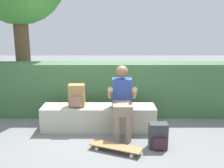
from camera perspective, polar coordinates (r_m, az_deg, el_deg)
name	(u,v)px	position (r m, az deg, el deg)	size (l,w,h in m)	color
ground_plane	(97,139)	(4.40, -3.32, -12.12)	(24.00, 24.00, 0.00)	slate
bench_main	(98,118)	(4.71, -3.07, -7.46)	(2.03, 0.46, 0.44)	#B1AF99
person_skater	(122,99)	(4.38, 2.13, -3.28)	(0.49, 0.62, 1.19)	#2D4793
skateboard_near_person	(115,147)	(3.98, 0.68, -13.76)	(0.81, 0.50, 0.09)	olive
backpack_on_bench	(76,96)	(4.61, -7.97, -2.63)	(0.28, 0.23, 0.40)	#A37A47
backpack_on_ground	(158,136)	(4.10, 10.08, -11.31)	(0.28, 0.23, 0.40)	#333338
hedge_row	(88,89)	(5.40, -5.42, -1.16)	(6.36, 0.52, 1.10)	#3D663D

